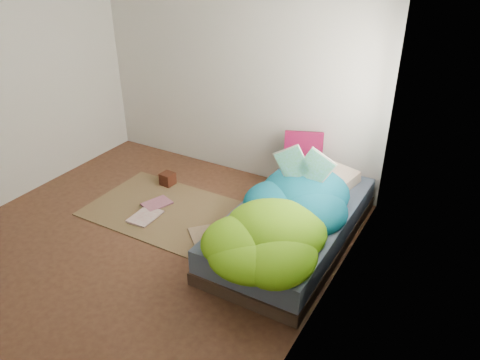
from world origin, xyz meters
name	(u,v)px	position (x,y,z in m)	size (l,w,h in m)	color
ground	(143,242)	(0.00, 0.00, 0.00)	(3.50, 3.50, 0.00)	#49291C
room_walls	(124,74)	(0.01, 0.01, 1.63)	(3.54, 3.54, 2.62)	silver
bed	(292,226)	(1.22, 0.72, 0.17)	(1.00, 2.00, 0.34)	#3D2F21
duvet	(284,206)	(1.22, 0.50, 0.51)	(0.96, 1.84, 0.34)	#075D75
rug	(166,210)	(-0.15, 0.55, 0.01)	(1.60, 1.10, 0.01)	brown
pillow_floral	(330,175)	(1.31, 1.44, 0.40)	(0.52, 0.32, 0.12)	silver
pillow_magenta	(303,151)	(0.94, 1.57, 0.54)	(0.41, 0.13, 0.41)	#4E052E
open_book	(304,156)	(1.21, 0.91, 0.82)	(0.46, 0.10, 0.28)	green
wooden_box	(168,179)	(-0.47, 1.01, 0.08)	(0.14, 0.14, 0.14)	black
floor_book_a	(136,214)	(-0.36, 0.32, 0.02)	(0.25, 0.33, 0.03)	silver
floor_book_b	(152,200)	(-0.40, 0.62, 0.03)	(0.22, 0.29, 0.03)	#B86A86
floor_book_c	(191,238)	(0.38, 0.26, 0.02)	(0.22, 0.31, 0.02)	tan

